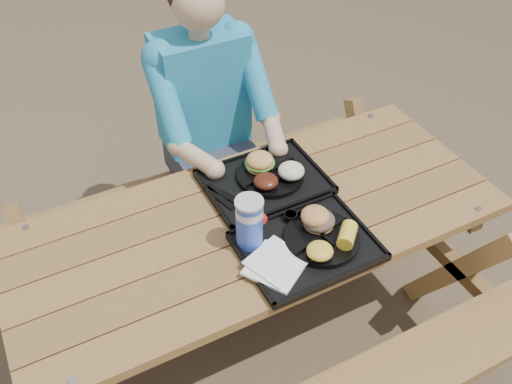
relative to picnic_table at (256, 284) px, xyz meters
name	(u,v)px	position (x,y,z in m)	size (l,w,h in m)	color
ground	(256,336)	(0.00, 0.00, -0.38)	(60.00, 60.00, 0.00)	#999999
picnic_table	(256,284)	(0.00, 0.00, 0.00)	(1.80, 1.49, 0.75)	#999999
tray_near	(307,247)	(0.09, -0.21, 0.39)	(0.45, 0.35, 0.02)	black
tray_far	(265,183)	(0.11, 0.15, 0.39)	(0.45, 0.35, 0.02)	black
plate_near	(322,239)	(0.14, -0.22, 0.41)	(0.26, 0.26, 0.02)	black
plate_far	(270,175)	(0.14, 0.16, 0.41)	(0.26, 0.26, 0.02)	black
napkin_stack	(275,265)	(-0.06, -0.25, 0.40)	(0.17, 0.17, 0.02)	white
soda_cup	(249,223)	(-0.08, -0.11, 0.49)	(0.09, 0.09, 0.18)	#193CBF
condiment_bbq	(290,217)	(0.10, -0.08, 0.41)	(0.05, 0.05, 0.03)	black
condiment_mustard	(303,217)	(0.14, -0.10, 0.41)	(0.04, 0.04, 0.03)	yellow
sandwich	(320,214)	(0.16, -0.16, 0.47)	(0.11, 0.11, 0.11)	#D38E4A
mac_cheese	(320,251)	(0.09, -0.28, 0.44)	(0.09, 0.09, 0.04)	yellow
corn_cob	(347,235)	(0.20, -0.27, 0.44)	(0.10, 0.10, 0.06)	yellow
cutlery_far	(223,194)	(-0.06, 0.15, 0.40)	(0.03, 0.16, 0.01)	black
burger	(260,157)	(0.12, 0.21, 0.46)	(0.11, 0.11, 0.10)	#E79F51
baked_beans	(266,181)	(0.09, 0.10, 0.44)	(0.09, 0.09, 0.04)	#4F1D0F
potato_salad	(291,171)	(0.20, 0.10, 0.44)	(0.10, 0.10, 0.06)	#F3EACE
diner	(207,134)	(0.10, 0.69, 0.27)	(0.48, 0.84, 1.28)	#1A9FBC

